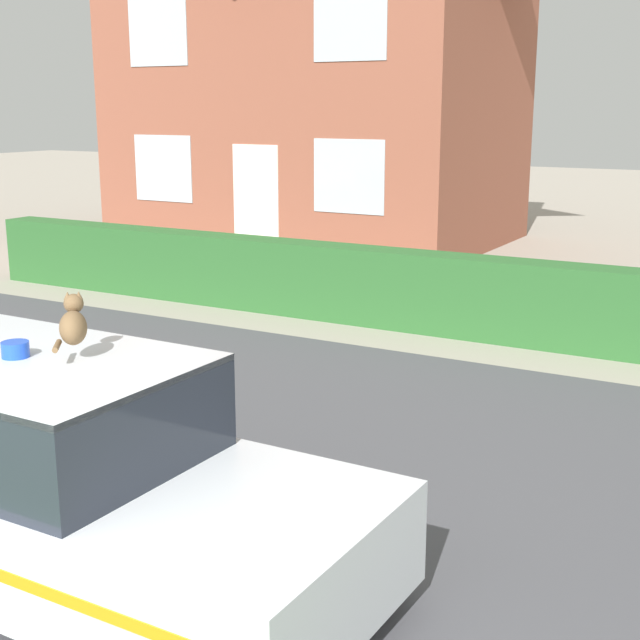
{
  "coord_description": "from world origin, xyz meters",
  "views": [
    {
      "loc": [
        3.21,
        -1.63,
        2.82
      ],
      "look_at": [
        -0.39,
        4.74,
        1.05
      ],
      "focal_mm": 50.0,
      "sensor_mm": 36.0,
      "label": 1
    }
  ],
  "objects": [
    {
      "name": "police_car",
      "position": [
        -0.66,
        1.91,
        0.66
      ],
      "size": [
        4.04,
        1.67,
        1.44
      ],
      "rotation": [
        0.0,
        0.0,
        -0.01
      ],
      "color": "black",
      "rests_on": "road_strip"
    },
    {
      "name": "house_left",
      "position": [
        -6.24,
        15.05,
        4.0
      ],
      "size": [
        7.96,
        5.51,
        7.85
      ],
      "color": "#93513D",
      "rests_on": "ground"
    },
    {
      "name": "cat",
      "position": [
        -0.54,
        2.06,
        1.58
      ],
      "size": [
        0.27,
        0.34,
        0.3
      ],
      "rotation": [
        0.0,
        0.0,
        2.25
      ],
      "color": "brown",
      "rests_on": "police_car"
    },
    {
      "name": "garden_hedge",
      "position": [
        -0.56,
        8.69,
        0.5
      ],
      "size": [
        15.63,
        0.51,
        1.0
      ],
      "primitive_type": "cube",
      "color": "#2D662D",
      "rests_on": "ground"
    },
    {
      "name": "road_strip",
      "position": [
        0.0,
        4.1,
        0.01
      ],
      "size": [
        28.0,
        6.92,
        0.01
      ],
      "primitive_type": "cube",
      "color": "#4C4C51",
      "rests_on": "ground"
    }
  ]
}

